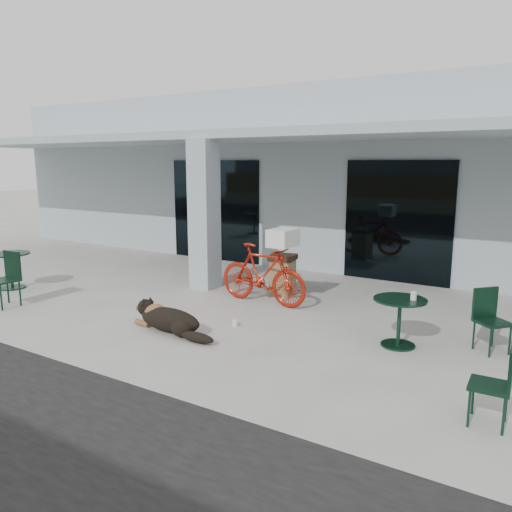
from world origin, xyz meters
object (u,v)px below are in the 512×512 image
Objects in this scene: cafe_chair_far_b at (490,385)px; trash_receptacle at (283,275)px; cafe_chair_near at (3,280)px; cafe_chair_far_a at (493,322)px; dog at (170,319)px; cafe_table_far at (399,322)px; bicycle at (262,274)px; cafe_table_near at (11,271)px.

cafe_chair_far_b reaches higher than trash_receptacle.
cafe_chair_near is 8.32m from cafe_chair_far_a.
cafe_table_far is (3.25, 1.29, 0.14)m from dog.
trash_receptacle is at bearing 0.80° from bicycle.
dog is 4.69m from cafe_chair_far_b.
cafe_table_near is 0.94× the size of cafe_chair_far_b.
cafe_chair_near is at bearing -164.73° from dog.
dog is 1.73× the size of cafe_table_far.
trash_receptacle reaches higher than cafe_table_far.
cafe_chair_near is (1.18, -0.89, 0.13)m from cafe_table_near.
cafe_table_far is at bearing 153.18° from cafe_chair_far_a.
cafe_chair_far_b reaches higher than cafe_table_near.
cafe_chair_far_a is 2.21m from cafe_chair_far_b.
cafe_chair_far_a is (1.19, 0.46, 0.09)m from cafe_table_far.
bicycle is 4.07m from cafe_chair_far_a.
cafe_chair_near is 1.14× the size of cafe_chair_far_a.
cafe_chair_far_a is (8.00, 2.29, -0.06)m from cafe_chair_near.
cafe_table_far is 2.24m from cafe_chair_far_b.
bicycle is at bearing 125.78° from cafe_chair_far_a.
trash_receptacle is at bearing 40.19° from cafe_chair_near.
dog is 1.63× the size of cafe_table_near.
cafe_chair_far_a is at bearing -175.57° from cafe_chair_far_b.
bicycle is 5.02m from cafe_chair_far_b.
cafe_chair_far_a is (4.05, -0.44, -0.12)m from bicycle.
dog is 3.50m from cafe_table_far.
trash_receptacle is (0.42, 2.93, 0.19)m from dog.
cafe_chair_near is at bearing 127.87° from bicycle.
cafe_chair_near is at bearing 147.93° from cafe_chair_far_a.
cafe_chair_far_a is at bearing 28.16° from dog.
cafe_table_near is 9.29m from cafe_chair_far_a.
cafe_table_near reaches higher than cafe_table_far.
bicycle reaches higher than cafe_chair_far_a.
cafe_chair_near is 5.29m from trash_receptacle.
cafe_table_near is 5.78m from trash_receptacle.
bicycle reaches higher than cafe_chair_far_b.
cafe_chair_far_b is (0.23, -2.20, -0.02)m from cafe_chair_far_a.
cafe_chair_far_a is (4.44, 1.75, 0.23)m from dog.
cafe_chair_near reaches higher than cafe_table_near.
bicycle is at bearing -123.15° from cafe_chair_far_b.
cafe_chair_far_b is at bearing -50.79° from cafe_table_far.
cafe_chair_far_a reaches higher than dog.
cafe_chair_near is at bearing -90.85° from cafe_chair_far_b.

